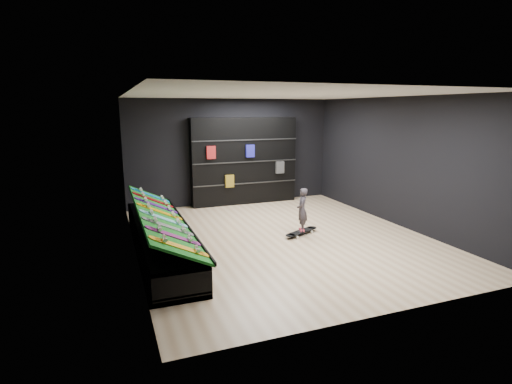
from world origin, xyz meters
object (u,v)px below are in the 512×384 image
object	(u,v)px
floor_skateboard	(301,233)
child	(302,218)
display_rack	(160,240)
back_shelving	(244,161)

from	to	relation	value
floor_skateboard	child	bearing A→B (deg)	-25.37
display_rack	child	xyz separation A→B (m)	(3.05, 0.01, 0.13)
back_shelving	floor_skateboard	bearing A→B (deg)	-86.82
floor_skateboard	back_shelving	bearing A→B (deg)	67.81
display_rack	floor_skateboard	xyz separation A→B (m)	(3.05, 0.01, -0.21)
display_rack	back_shelving	distance (m)	4.50
display_rack	floor_skateboard	bearing A→B (deg)	0.20
display_rack	floor_skateboard	size ratio (longest dim) A/B	4.59
child	back_shelving	bearing A→B (deg)	-148.06
back_shelving	display_rack	bearing A→B (deg)	-130.80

